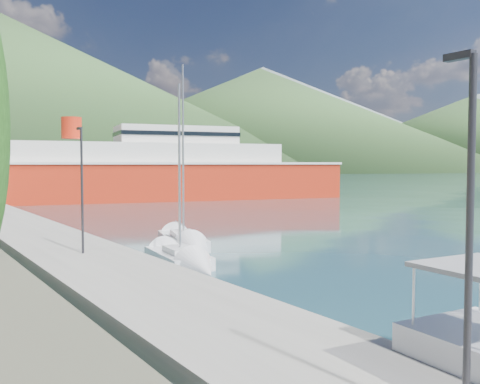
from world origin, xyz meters
TOP-DOWN VIEW (x-y plane):
  - quay at (-9.00, 26.00)m, footprint 5.00×88.00m
  - hills_far at (138.59, 618.73)m, footprint 1480.00×900.00m
  - hills_near at (98.04, 372.50)m, footprint 1010.00×520.00m
  - lamp_posts at (-9.00, 15.20)m, footprint 0.15×44.92m
  - sailboat_near at (-4.71, 11.25)m, footprint 2.88×7.09m
  - sailboat_mid at (-2.18, 16.15)m, footprint 4.43×8.58m
  - ferry at (12.39, 60.27)m, footprint 62.04×24.72m

SIDE VIEW (x-z plane):
  - sailboat_near at x=-4.71m, z-range -4.67..5.22m
  - sailboat_mid at x=-2.18m, z-range -5.68..6.27m
  - quay at x=-9.00m, z-range 0.00..0.80m
  - ferry at x=12.39m, z-range -2.36..9.70m
  - lamp_posts at x=-9.00m, z-range 1.05..7.11m
  - hills_near at x=98.04m, z-range -8.32..106.68m
  - hills_far at x=138.59m, z-range -12.61..167.39m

